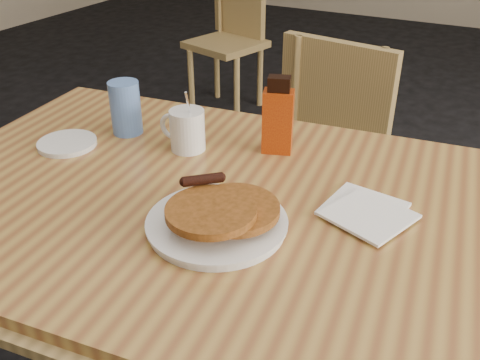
% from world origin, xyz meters
% --- Properties ---
extents(main_table, '(1.42, 1.04, 0.75)m').
position_xyz_m(main_table, '(-0.04, 0.05, 0.71)').
color(main_table, '#AD833D').
rests_on(main_table, floor).
extents(chair_main_far, '(0.45, 0.46, 0.87)m').
position_xyz_m(chair_main_far, '(-0.04, 0.76, 0.52)').
color(chair_main_far, tan).
rests_on(chair_main_far, floor).
extents(chair_wall_extra, '(0.48, 0.49, 0.87)m').
position_xyz_m(chair_wall_extra, '(-1.12, 2.14, 0.52)').
color(chair_wall_extra, tan).
rests_on(chair_wall_extra, floor).
extents(pancake_plate, '(0.26, 0.26, 0.08)m').
position_xyz_m(pancake_plate, '(0.03, -0.04, 0.77)').
color(pancake_plate, white).
rests_on(pancake_plate, main_table).
extents(coffee_mug, '(0.12, 0.08, 0.16)m').
position_xyz_m(coffee_mug, '(-0.20, 0.21, 0.80)').
color(coffee_mug, white).
rests_on(coffee_mug, main_table).
extents(syrup_bottle, '(0.08, 0.06, 0.18)m').
position_xyz_m(syrup_bottle, '(-0.01, 0.30, 0.84)').
color(syrup_bottle, maroon).
rests_on(syrup_bottle, main_table).
extents(napkin_stack, '(0.19, 0.20, 0.01)m').
position_xyz_m(napkin_stack, '(0.26, 0.13, 0.76)').
color(napkin_stack, white).
rests_on(napkin_stack, main_table).
extents(blue_tumbler, '(0.10, 0.10, 0.13)m').
position_xyz_m(blue_tumbler, '(-0.39, 0.22, 0.82)').
color(blue_tumbler, '#5780CD').
rests_on(blue_tumbler, main_table).
extents(side_saucer, '(0.16, 0.16, 0.01)m').
position_xyz_m(side_saucer, '(-0.47, 0.09, 0.76)').
color(side_saucer, white).
rests_on(side_saucer, main_table).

